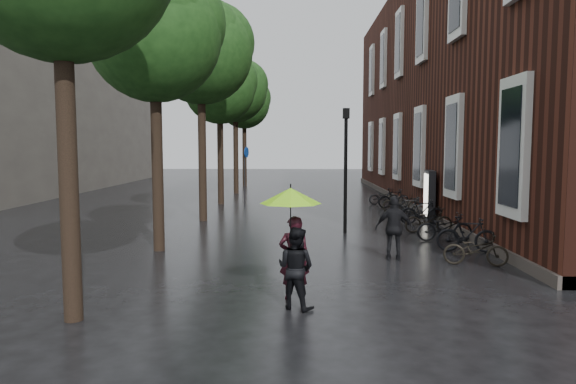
{
  "coord_description": "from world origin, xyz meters",
  "views": [
    {
      "loc": [
        -0.12,
        -7.67,
        3.04
      ],
      "look_at": [
        -0.34,
        6.47,
        1.76
      ],
      "focal_mm": 32.0,
      "sensor_mm": 36.0,
      "label": 1
    }
  ],
  "objects_px": {
    "person_black": "(296,268)",
    "pedestrian_walking": "(395,228)",
    "ad_lightbox": "(429,196)",
    "person_burgundy": "(294,258)",
    "parked_bicycles": "(420,213)",
    "lamp_post": "(346,158)"
  },
  "relations": [
    {
      "from": "parked_bicycles",
      "to": "lamp_post",
      "type": "height_order",
      "value": "lamp_post"
    },
    {
      "from": "lamp_post",
      "to": "ad_lightbox",
      "type": "bearing_deg",
      "value": 39.51
    },
    {
      "from": "pedestrian_walking",
      "to": "lamp_post",
      "type": "distance_m",
      "value": 4.62
    },
    {
      "from": "person_black",
      "to": "ad_lightbox",
      "type": "xyz_separation_m",
      "value": [
        5.42,
        11.38,
        0.26
      ]
    },
    {
      "from": "person_burgundy",
      "to": "person_black",
      "type": "bearing_deg",
      "value": 90.55
    },
    {
      "from": "pedestrian_walking",
      "to": "lamp_post",
      "type": "relative_size",
      "value": 0.4
    },
    {
      "from": "person_burgundy",
      "to": "parked_bicycles",
      "type": "bearing_deg",
      "value": -118.79
    },
    {
      "from": "person_black",
      "to": "pedestrian_walking",
      "type": "distance_m",
      "value": 4.91
    },
    {
      "from": "person_black",
      "to": "lamp_post",
      "type": "bearing_deg",
      "value": -73.14
    },
    {
      "from": "person_black",
      "to": "pedestrian_walking",
      "type": "relative_size",
      "value": 0.9
    },
    {
      "from": "person_black",
      "to": "lamp_post",
      "type": "distance_m",
      "value": 8.7
    },
    {
      "from": "pedestrian_walking",
      "to": "ad_lightbox",
      "type": "relative_size",
      "value": 0.84
    },
    {
      "from": "person_burgundy",
      "to": "person_black",
      "type": "height_order",
      "value": "person_burgundy"
    },
    {
      "from": "person_burgundy",
      "to": "ad_lightbox",
      "type": "relative_size",
      "value": 0.82
    },
    {
      "from": "pedestrian_walking",
      "to": "lamp_post",
      "type": "xyz_separation_m",
      "value": [
        -0.91,
        4.18,
        1.77
      ]
    },
    {
      "from": "ad_lightbox",
      "to": "parked_bicycles",
      "type": "bearing_deg",
      "value": -110.88
    },
    {
      "from": "pedestrian_walking",
      "to": "person_black",
      "type": "bearing_deg",
      "value": 68.62
    },
    {
      "from": "person_black",
      "to": "pedestrian_walking",
      "type": "xyz_separation_m",
      "value": [
        2.63,
        4.15,
        0.09
      ]
    },
    {
      "from": "person_black",
      "to": "ad_lightbox",
      "type": "height_order",
      "value": "ad_lightbox"
    },
    {
      "from": "person_black",
      "to": "parked_bicycles",
      "type": "distance_m",
      "value": 11.2
    },
    {
      "from": "lamp_post",
      "to": "parked_bicycles",
      "type": "bearing_deg",
      "value": 30.86
    },
    {
      "from": "parked_bicycles",
      "to": "lamp_post",
      "type": "xyz_separation_m",
      "value": [
        -3.03,
        -1.81,
        2.16
      ]
    }
  ]
}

